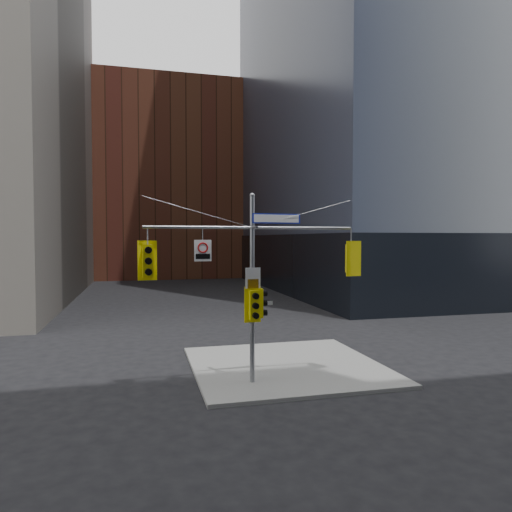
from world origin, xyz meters
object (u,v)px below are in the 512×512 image
street_sign_blade (277,219)px  signal_assembly (252,270)px  traffic_light_east_arm (351,258)px  traffic_light_west_arm (148,261)px  traffic_light_pole_front (254,305)px  traffic_light_pole_side (261,303)px  regulatory_sign_arm (203,250)px

street_sign_blade → signal_assembly: bearing=175.5°
traffic_light_east_arm → signal_assembly: bearing=-7.3°
signal_assembly → traffic_light_west_arm: 3.85m
signal_assembly → street_sign_blade: signal_assembly is taller
traffic_light_west_arm → traffic_light_pole_front: size_ratio=1.06×
traffic_light_pole_side → regulatory_sign_arm: 2.99m
traffic_light_east_arm → traffic_light_pole_side: traffic_light_east_arm is taller
signal_assembly → traffic_light_pole_front: bearing=-90.1°
street_sign_blade → traffic_light_west_arm: bearing=175.2°
traffic_light_pole_front → regulatory_sign_arm: (-1.86, 0.25, 2.06)m
signal_assembly → traffic_light_pole_side: bearing=0.4°
regulatory_sign_arm → street_sign_blade: bearing=-0.7°
traffic_light_east_arm → traffic_light_pole_side: (-3.72, 0.00, -1.66)m
signal_assembly → traffic_light_east_arm: size_ratio=5.76×
traffic_light_pole_side → traffic_light_east_arm: bearing=-84.0°
street_sign_blade → traffic_light_pole_front: bearing=-168.9°
traffic_light_west_arm → traffic_light_east_arm: size_ratio=1.03×
traffic_light_pole_front → regulatory_sign_arm: bearing=168.9°
traffic_light_west_arm → regulatory_sign_arm: bearing=-5.4°
traffic_light_pole_side → traffic_light_pole_front: (-0.33, -0.27, -0.03)m
traffic_light_east_arm → traffic_light_pole_front: bearing=-3.5°
street_sign_blade → traffic_light_east_arm: bearing=-4.8°
street_sign_blade → regulatory_sign_arm: (-2.82, -0.02, -1.17)m
traffic_light_pole_side → street_sign_blade: size_ratio=0.57×
traffic_light_pole_front → regulatory_sign_arm: 2.79m
traffic_light_pole_front → traffic_light_east_arm: bearing=0.2°
street_sign_blade → traffic_light_pole_side: bearing=175.4°
signal_assembly → street_sign_blade: size_ratio=4.12×
signal_assembly → traffic_light_west_arm: bearing=179.8°
street_sign_blade → regulatory_sign_arm: 3.05m
traffic_light_west_arm → traffic_light_east_arm: bearing=-4.5°
traffic_light_east_arm → street_sign_blade: (-3.10, 0.00, 1.55)m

